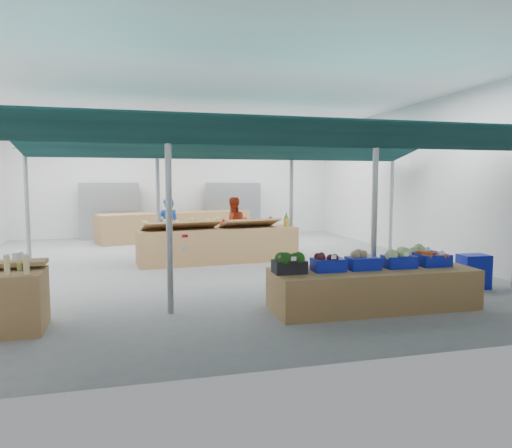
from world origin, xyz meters
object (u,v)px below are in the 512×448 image
object	(u,v)px
veg_counter	(373,288)
crate_stack	(473,271)
vendor_right	(233,226)
vendor_left	(168,228)
fruit_counter	(219,245)

from	to	relation	value
veg_counter	crate_stack	bearing A→B (deg)	17.53
vendor_right	vendor_left	bearing A→B (deg)	-5.06
veg_counter	crate_stack	world-z (taller)	crate_stack
fruit_counter	vendor_right	distance (m)	1.31
veg_counter	vendor_left	distance (m)	6.66
veg_counter	vendor_right	world-z (taller)	vendor_right
vendor_left	crate_stack	bearing A→B (deg)	131.71
crate_stack	vendor_left	size ratio (longest dim) A/B	0.40
vendor_left	veg_counter	bearing A→B (deg)	111.12
vendor_left	fruit_counter	bearing A→B (deg)	132.42
vendor_left	vendor_right	bearing A→B (deg)	174.94
vendor_left	vendor_right	xyz separation A→B (m)	(1.80, 0.00, 0.00)
veg_counter	fruit_counter	world-z (taller)	fruit_counter
crate_stack	vendor_right	bearing A→B (deg)	125.62
vendor_right	crate_stack	bearing A→B (deg)	120.56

